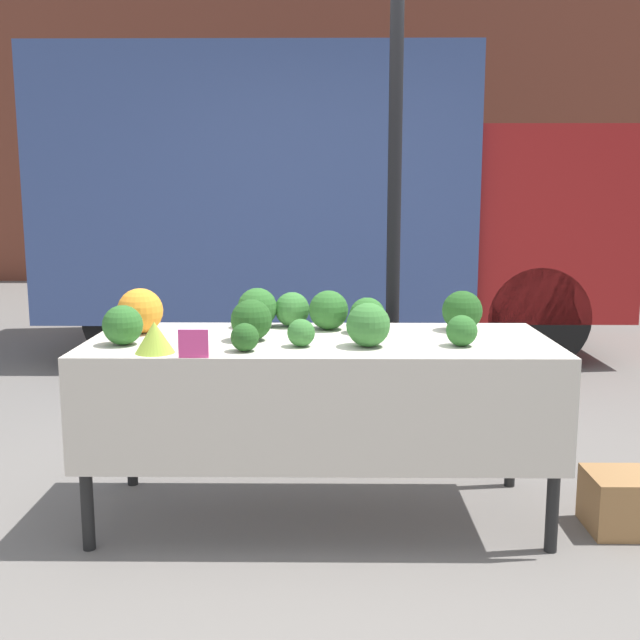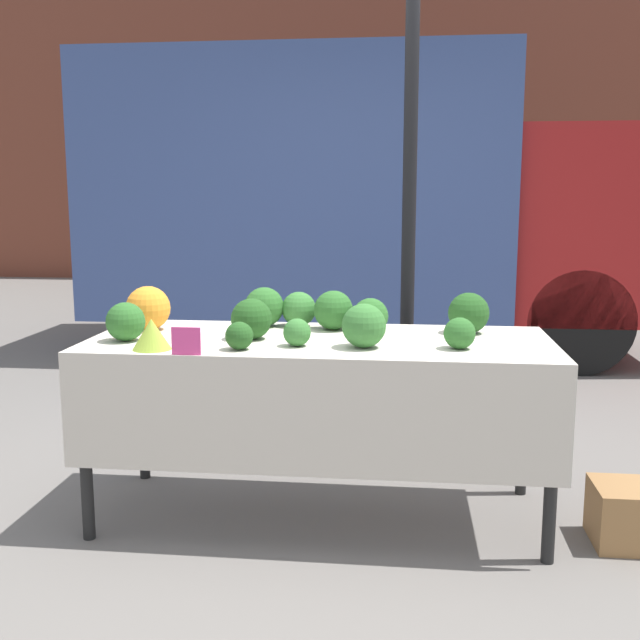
{
  "view_description": "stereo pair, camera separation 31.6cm",
  "coord_description": "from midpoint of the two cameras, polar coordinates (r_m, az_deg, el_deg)",
  "views": [
    {
      "loc": [
        0.03,
        -3.12,
        1.39
      ],
      "look_at": [
        0.0,
        0.0,
        0.87
      ],
      "focal_mm": 42.0,
      "sensor_mm": 36.0,
      "label": 1
    },
    {
      "loc": [
        0.34,
        -3.1,
        1.39
      ],
      "look_at": [
        0.0,
        0.0,
        0.87
      ],
      "focal_mm": 42.0,
      "sensor_mm": 36.0,
      "label": 2
    }
  ],
  "objects": [
    {
      "name": "broccoli_head_10",
      "position": [
        3.28,
        6.61,
        0.28
      ],
      "size": [
        0.16,
        0.16,
        0.16
      ],
      "color": "#2D6628",
      "rests_on": "market_table"
    },
    {
      "name": "broccoli_head_5",
      "position": [
        2.98,
        6.4,
        -0.46
      ],
      "size": [
        0.18,
        0.18,
        0.18
      ],
      "color": "#387533",
      "rests_on": "market_table"
    },
    {
      "name": "orange_cauliflower",
      "position": [
        3.41,
        -10.41,
        0.87
      ],
      "size": [
        0.2,
        0.2,
        0.2
      ],
      "color": "orange",
      "rests_on": "market_table"
    },
    {
      "name": "price_sign",
      "position": [
        2.85,
        -7.08,
        -1.64
      ],
      "size": [
        0.11,
        0.01,
        0.11
      ],
      "color": "#EF4793",
      "rests_on": "market_table"
    },
    {
      "name": "romanesco_head",
      "position": [
        2.98,
        -9.78,
        -1.1
      ],
      "size": [
        0.15,
        0.15,
        0.12
      ],
      "color": "#93B238",
      "rests_on": "market_table"
    },
    {
      "name": "broccoli_head_9",
      "position": [
        3.46,
        0.98,
        0.82
      ],
      "size": [
        0.16,
        0.16,
        0.16
      ],
      "color": "#387533",
      "rests_on": "market_table"
    },
    {
      "name": "broccoli_head_3",
      "position": [
        2.93,
        -3.13,
        -1.24
      ],
      "size": [
        0.11,
        0.11,
        0.11
      ],
      "color": "#23511E",
      "rests_on": "market_table"
    },
    {
      "name": "broccoli_head_8",
      "position": [
        3.17,
        -11.87,
        -0.15
      ],
      "size": [
        0.16,
        0.16,
        0.16
      ],
      "color": "#2D6628",
      "rests_on": "market_table"
    },
    {
      "name": "building_facade",
      "position": [
        12.54,
        5.67,
        15.63
      ],
      "size": [
        16.0,
        0.6,
        5.49
      ],
      "color": "brown",
      "rests_on": "ground_plane"
    },
    {
      "name": "broccoli_head_2",
      "position": [
        3.45,
        -1.67,
        0.99
      ],
      "size": [
        0.18,
        0.18,
        0.18
      ],
      "color": "#2D6628",
      "rests_on": "market_table"
    },
    {
      "name": "parked_truck",
      "position": [
        6.83,
        4.19,
        9.26
      ],
      "size": [
        4.83,
        2.08,
        2.54
      ],
      "color": "#384C84",
      "rests_on": "ground_plane"
    },
    {
      "name": "market_table",
      "position": [
        3.13,
        2.77,
        -3.44
      ],
      "size": [
        1.95,
        0.79,
        0.79
      ],
      "color": "beige",
      "rests_on": "ground_plane"
    },
    {
      "name": "ground_plane",
      "position": [
        3.41,
        2.74,
        -14.62
      ],
      "size": [
        40.0,
        40.0,
        0.0
      ],
      "primitive_type": "plane",
      "color": "slate"
    },
    {
      "name": "broccoli_head_0",
      "position": [
        3.37,
        3.71,
        0.73
      ],
      "size": [
        0.18,
        0.18,
        0.18
      ],
      "color": "#2D6628",
      "rests_on": "market_table"
    },
    {
      "name": "broccoli_head_7",
      "position": [
        3.03,
        13.55,
        -1.02
      ],
      "size": [
        0.13,
        0.13,
        0.13
      ],
      "color": "#2D6628",
      "rests_on": "market_table"
    },
    {
      "name": "tent_pole",
      "position": [
        3.84,
        9.2,
        9.03
      ],
      "size": [
        0.07,
        0.07,
        2.74
      ],
      "color": "black",
      "rests_on": "ground_plane"
    },
    {
      "name": "broccoli_head_4",
      "position": [
        3.14,
        -2.4,
        0.06
      ],
      "size": [
        0.17,
        0.17,
        0.17
      ],
      "color": "#23511E",
      "rests_on": "market_table"
    },
    {
      "name": "broccoli_head_1",
      "position": [
        3.0,
        1.24,
        -0.98
      ],
      "size": [
        0.11,
        0.11,
        0.11
      ],
      "color": "#387533",
      "rests_on": "market_table"
    },
    {
      "name": "broccoli_head_6",
      "position": [
        3.37,
        13.91,
        0.5
      ],
      "size": [
        0.18,
        0.18,
        0.18
      ],
      "color": "#23511E",
      "rests_on": "market_table"
    }
  ]
}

